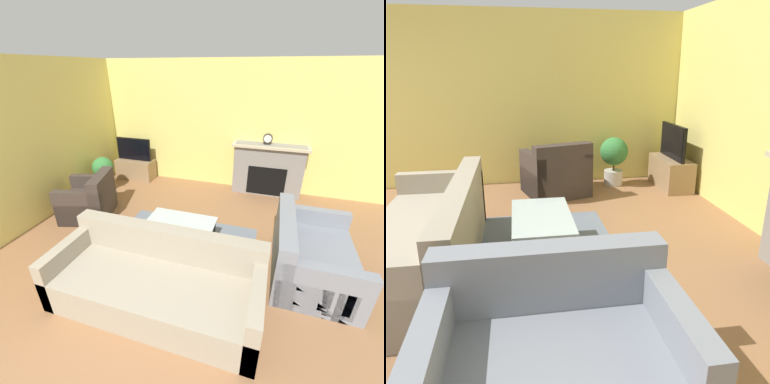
# 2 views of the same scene
# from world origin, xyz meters

# --- Properties ---
(wall_back) EXTENTS (8.25, 0.06, 2.70)m
(wall_back) POSITION_xyz_m (0.00, 5.13, 1.35)
(wall_back) COLOR #EADB72
(wall_back) RESTS_ON ground_plane
(wall_left) EXTENTS (0.06, 8.10, 2.70)m
(wall_left) POSITION_xyz_m (-2.66, 2.55, 1.35)
(wall_left) COLOR #EADB72
(wall_left) RESTS_ON ground_plane
(area_rug) EXTENTS (2.23, 1.79, 0.00)m
(area_rug) POSITION_xyz_m (0.02, 2.50, 0.00)
(area_rug) COLOR slate
(area_rug) RESTS_ON ground_plane
(fireplace) EXTENTS (1.54, 0.40, 1.09)m
(fireplace) POSITION_xyz_m (1.15, 4.93, 0.57)
(fireplace) COLOR gray
(fireplace) RESTS_ON ground_plane
(tv_stand) EXTENTS (0.92, 0.42, 0.48)m
(tv_stand) POSITION_xyz_m (-1.98, 4.81, 0.24)
(tv_stand) COLOR #997A56
(tv_stand) RESTS_ON ground_plane
(tv) EXTENTS (0.86, 0.06, 0.53)m
(tv) POSITION_xyz_m (-1.98, 4.81, 0.75)
(tv) COLOR black
(tv) RESTS_ON tv_stand
(couch_sectional) EXTENTS (2.38, 0.98, 0.82)m
(couch_sectional) POSITION_xyz_m (0.12, 1.51, 0.28)
(couch_sectional) COLOR #9E937F
(couch_sectional) RESTS_ON ground_plane
(couch_loveseat) EXTENTS (0.99, 1.42, 0.82)m
(couch_loveseat) POSITION_xyz_m (1.84, 2.55, 0.29)
(couch_loveseat) COLOR gray
(couch_loveseat) RESTS_ON ground_plane
(armchair_by_window) EXTENTS (1.03, 1.06, 0.82)m
(armchair_by_window) POSITION_xyz_m (-1.91, 2.95, 0.30)
(armchair_by_window) COLOR #3D332D
(armchair_by_window) RESTS_ON ground_plane
(coffee_table) EXTENTS (1.03, 0.59, 0.43)m
(coffee_table) POSITION_xyz_m (0.02, 2.60, 0.39)
(coffee_table) COLOR #333338
(coffee_table) RESTS_ON ground_plane
(potted_plant) EXTENTS (0.45, 0.45, 0.79)m
(potted_plant) POSITION_xyz_m (-2.26, 3.94, 0.47)
(potted_plant) COLOR beige
(potted_plant) RESTS_ON ground_plane
(mantel_clock) EXTENTS (0.19, 0.07, 0.22)m
(mantel_clock) POSITION_xyz_m (1.08, 4.93, 1.21)
(mantel_clock) COLOR #28231E
(mantel_clock) RESTS_ON fireplace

